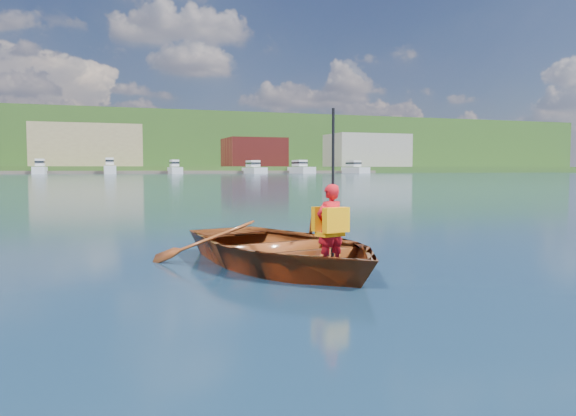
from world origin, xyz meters
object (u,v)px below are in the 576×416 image
Objects in this scene: rowboat at (281,248)px; marina_yachts at (125,169)px; dock at (107,172)px; child_paddler at (330,225)px.

marina_yachts reaches higher than rowboat.
rowboat is 148.58m from dock.
rowboat is 0.99m from child_paddler.
dock is 1.11× the size of marina_yachts.
rowboat is at bearing -90.44° from dock.
child_paddler is 0.01× the size of dock.
child_paddler is 144.84m from marina_yachts.
marina_yachts is (4.33, -4.67, 0.97)m from dock.
marina_yachts reaches higher than child_paddler.
child_paddler is (0.35, -0.84, 0.38)m from rowboat.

